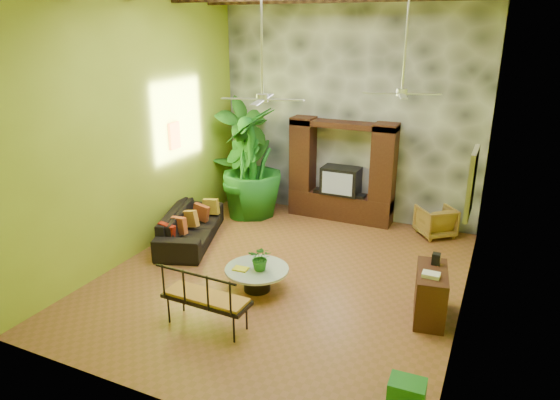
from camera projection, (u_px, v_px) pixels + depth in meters
The scene contains 21 objects.
ground at pixel (284, 275), 8.98m from camera, with size 7.00×7.00×0.00m, color brown.
back_wall at pixel (349, 108), 11.15m from camera, with size 6.00×0.02×5.00m, color #92A726.
left_wall at pixel (139, 125), 9.34m from camera, with size 0.02×7.00×5.00m, color #92A726.
right_wall at pixel (480, 158), 6.96m from camera, with size 0.02×7.00×5.00m, color #92A726.
stone_accent_wall at pixel (348, 109), 11.10m from camera, with size 5.98×0.10×4.98m, color #3F4148.
entertainment_center at pixel (341, 178), 11.34m from camera, with size 2.40×0.55×2.30m.
ceiling_fan_front at pixel (262, 85), 7.59m from camera, with size 1.28×1.28×1.86m.
ceiling_fan_back at pixel (403, 80), 8.25m from camera, with size 1.28×1.28×1.86m.
wall_art_mask at pixel (174, 136), 10.31m from camera, with size 0.06×0.32×0.55m, color orange.
wall_art_painting at pixel (472, 183), 6.53m from camera, with size 0.06×0.70×0.90m, color #235A81.
sofa at pixel (191, 226), 10.31m from camera, with size 2.31×0.90×0.67m, color black.
wicker_armchair at pixel (435, 221), 10.60m from camera, with size 0.69×0.71×0.65m, color olive.
tall_plant_a at pixel (245, 154), 11.92m from camera, with size 1.42×0.96×2.69m, color #276B1C.
tall_plant_b at pixel (240, 176), 11.47m from camera, with size 1.07×0.86×1.95m, color #1A631D.
tall_plant_c at pixel (252, 163), 11.46m from camera, with size 1.42×1.42×2.53m, color #1A651C.
coffee_table at pixel (257, 276), 8.42m from camera, with size 1.08×1.08×0.40m.
centerpiece_plant at pixel (261, 258), 8.25m from camera, with size 0.39×0.34×0.44m, color #22661A.
yellow_tray at pixel (241, 269), 8.32m from camera, with size 0.25×0.18×0.03m, color yellow.
iron_bench at pixel (203, 296), 7.23m from camera, with size 1.35×0.52×0.57m.
side_console at pixel (430, 294), 7.58m from camera, with size 0.44×0.98×0.78m, color #3C2513.
green_bin at pixel (407, 394), 5.81m from camera, with size 0.42×0.32×0.37m, color #207B3C.
Camera 1 is at (3.30, -7.31, 4.25)m, focal length 32.00 mm.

